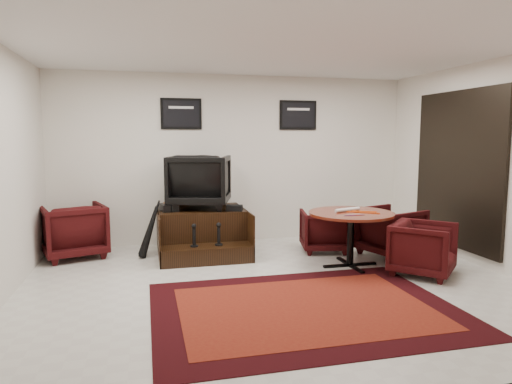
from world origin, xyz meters
TOP-DOWN VIEW (x-y plane):
  - ground at (0.00, 0.00)m, footprint 6.00×6.00m
  - room_shell at (0.41, 0.12)m, footprint 6.02×5.02m
  - area_rug at (0.08, -0.78)m, footprint 3.13×2.35m
  - shine_podium at (-0.68, 1.79)m, footprint 1.32×1.36m
  - shine_chair at (-0.68, 1.93)m, footprint 1.09×1.05m
  - shoes_pair at (-1.17, 1.73)m, footprint 0.29×0.34m
  - polish_kit at (-0.21, 1.52)m, footprint 0.28×0.23m
  - umbrella_black at (-1.44, 1.67)m, footprint 0.33×0.12m
  - umbrella_hooked at (-1.47, 1.81)m, footprint 0.29×0.11m
  - armchair_side at (-2.55, 1.99)m, footprint 1.06×1.02m
  - meeting_table at (1.22, 0.56)m, footprint 1.16×1.16m
  - table_chair_back at (1.19, 1.44)m, footprint 0.81×0.78m
  - table_chair_window at (2.07, 0.97)m, footprint 0.94×0.98m
  - table_chair_corner at (1.96, -0.02)m, footprint 1.01×1.01m
  - paper_roll at (1.20, 0.63)m, footprint 0.42×0.17m
  - table_clutter at (1.33, 0.50)m, footprint 0.55×0.39m

SIDE VIEW (x-z plane):
  - ground at x=0.00m, z-range 0.00..0.00m
  - area_rug at x=0.08m, z-range 0.00..0.01m
  - shine_podium at x=-0.68m, z-range -0.03..0.65m
  - table_chair_back at x=1.19m, z-range 0.00..0.71m
  - table_chair_corner at x=1.96m, z-range 0.00..0.76m
  - umbrella_hooked at x=-1.47m, z-range 0.00..0.78m
  - table_chair_window at x=2.07m, z-range 0.00..0.81m
  - armchair_side at x=-2.55m, z-range 0.00..0.88m
  - umbrella_black at x=-1.44m, z-range 0.00..0.89m
  - meeting_table at x=1.22m, z-range 0.29..1.04m
  - polish_kit at x=-0.21m, z-range 0.68..0.76m
  - shoes_pair at x=-1.17m, z-range 0.68..0.79m
  - table_clutter at x=1.33m, z-range 0.76..0.77m
  - paper_roll at x=1.20m, z-range 0.76..0.81m
  - shine_chair at x=-0.68m, z-range 0.68..1.60m
  - room_shell at x=0.41m, z-range 0.38..3.19m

